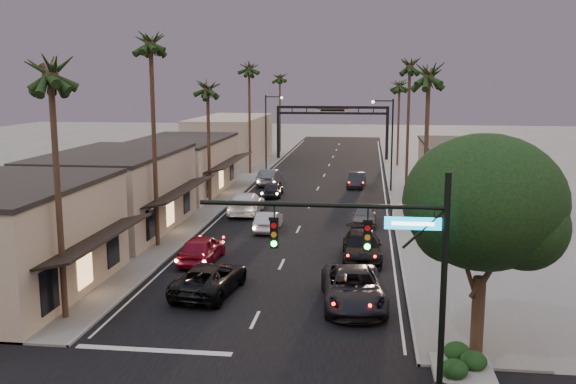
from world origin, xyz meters
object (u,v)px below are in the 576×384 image
(palm_lc, at_px, (207,84))
(palm_rb, at_px, (410,62))
(oncoming_red, at_px, (202,249))
(curbside_near, at_px, (353,288))
(traffic_signal, at_px, (388,251))
(oncoming_pickup, at_px, (210,278))
(streetlight_right, at_px, (389,137))
(palm_far, at_px, (280,75))
(curbside_black, at_px, (362,247))
(arch, at_px, (332,119))
(oncoming_silver, at_px, (268,221))
(corner_tree, at_px, (486,208))
(palm_ld, at_px, (249,65))
(palm_rc, at_px, (400,82))
(palm_ra, at_px, (429,69))
(streetlight_left, at_px, (268,126))
(palm_la, at_px, (50,64))
(palm_lb, at_px, (150,37))

(palm_lc, height_order, palm_rb, palm_rb)
(oncoming_red, bearing_deg, curbside_near, 147.33)
(traffic_signal, relative_size, oncoming_pickup, 1.49)
(oncoming_pickup, bearing_deg, streetlight_right, -100.50)
(palm_far, distance_m, curbside_black, 59.86)
(traffic_signal, relative_size, oncoming_red, 1.74)
(traffic_signal, height_order, palm_lc, palm_lc)
(curbside_black, bearing_deg, arch, 93.58)
(arch, relative_size, oncoming_pickup, 2.66)
(arch, xyz_separation_m, oncoming_silver, (-2.11, -42.63, -4.83))
(corner_tree, xyz_separation_m, palm_far, (-17.78, 70.55, 5.46))
(palm_ld, distance_m, curbside_black, 38.71)
(palm_rc, bearing_deg, palm_ra, -90.00)
(curbside_black, bearing_deg, palm_rc, 83.03)
(corner_tree, distance_m, palm_ra, 17.45)
(streetlight_right, bearing_deg, palm_lc, -149.89)
(streetlight_left, bearing_deg, corner_tree, -72.03)
(corner_tree, xyz_separation_m, palm_rc, (-0.88, 56.55, 4.49))
(palm_ra, relative_size, oncoming_silver, 3.07)
(palm_la, distance_m, palm_ra, 22.82)
(palm_la, xyz_separation_m, palm_ra, (17.20, 15.00, 0.00))
(palm_rc, bearing_deg, corner_tree, -89.11)
(arch, distance_m, palm_ra, 47.17)
(corner_tree, height_order, curbside_black, corner_tree)
(streetlight_right, bearing_deg, oncoming_pickup, -107.31)
(arch, xyz_separation_m, palm_ra, (8.60, -46.00, 5.91))
(arch, relative_size, curbside_near, 2.40)
(corner_tree, relative_size, curbside_near, 1.39)
(palm_ld, bearing_deg, oncoming_red, -84.02)
(palm_lb, bearing_deg, curbside_near, -36.31)
(palm_rb, bearing_deg, oncoming_red, -118.10)
(palm_far, xyz_separation_m, oncoming_silver, (6.19, -50.63, -10.74))
(palm_lb, height_order, oncoming_pickup, palm_lb)
(streetlight_right, xyz_separation_m, palm_lc, (-15.52, -9.00, 5.14))
(oncoming_pickup, height_order, curbside_near, curbside_near)
(palm_far, bearing_deg, oncoming_pickup, -85.26)
(streetlight_right, relative_size, curbside_black, 1.56)
(palm_ld, bearing_deg, curbside_black, -68.90)
(corner_tree, bearing_deg, palm_ld, 110.81)
(palm_rb, xyz_separation_m, palm_rc, (0.00, 20.00, -1.95))
(oncoming_silver, relative_size, curbside_near, 0.68)
(corner_tree, xyz_separation_m, palm_ra, (-0.88, 16.55, 5.46))
(palm_lc, relative_size, palm_rb, 0.86)
(oncoming_pickup, height_order, oncoming_silver, oncoming_pickup)
(palm_ld, bearing_deg, curbside_near, -73.03)
(traffic_signal, bearing_deg, streetlight_left, 103.14)
(oncoming_silver, bearing_deg, traffic_signal, 109.20)
(corner_tree, xyz_separation_m, palm_ld, (-18.08, 47.55, 6.44))
(palm_lb, distance_m, palm_ld, 33.01)
(palm_far, distance_m, oncoming_pickup, 65.72)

